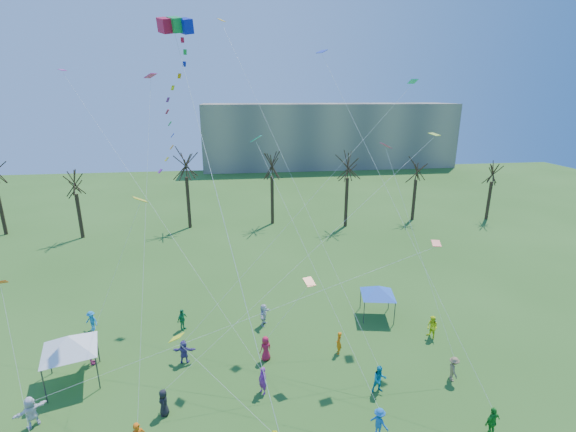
{
  "coord_description": "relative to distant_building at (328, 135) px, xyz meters",
  "views": [
    {
      "loc": [
        -1.28,
        -15.03,
        17.17
      ],
      "look_at": [
        1.47,
        5.0,
        11.0
      ],
      "focal_mm": 25.0,
      "sensor_mm": 36.0,
      "label": 1
    }
  ],
  "objects": [
    {
      "name": "canopy_tent_blue",
      "position": [
        -12.33,
        -69.68,
        -5.22
      ],
      "size": [
        3.53,
        3.53,
        2.69
      ],
      "color": "#3F3F44",
      "rests_on": "ground"
    },
    {
      "name": "bare_tree_row",
      "position": [
        -22.31,
        -45.42,
        -0.33
      ],
      "size": [
        70.1,
        8.56,
        10.73
      ],
      "color": "black",
      "rests_on": "ground"
    },
    {
      "name": "festival_crowd",
      "position": [
        -23.31,
        -75.92,
        -6.64
      ],
      "size": [
        26.41,
        14.08,
        1.85
      ],
      "color": "red",
      "rests_on": "ground"
    },
    {
      "name": "distant_building",
      "position": [
        0.0,
        0.0,
        0.0
      ],
      "size": [
        60.0,
        14.0,
        15.0
      ],
      "primitive_type": "cube",
      "color": "gray",
      "rests_on": "ground"
    },
    {
      "name": "canopy_tent_white",
      "position": [
        -33.6,
        -74.47,
        -4.76
      ],
      "size": [
        4.12,
        4.12,
        3.23
      ],
      "color": "#3F3F44",
      "rests_on": "ground"
    },
    {
      "name": "small_kites_aloft",
      "position": [
        -21.5,
        -71.77,
        5.11
      ],
      "size": [
        27.03,
        20.87,
        33.07
      ],
      "color": "#F9430D",
      "rests_on": "ground"
    },
    {
      "name": "big_box_kite",
      "position": [
        -25.95,
        -75.47,
        8.93
      ],
      "size": [
        3.23,
        5.97,
        21.29
      ],
      "color": "red",
      "rests_on": "ground"
    }
  ]
}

